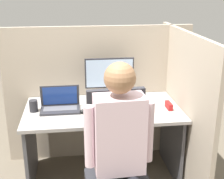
# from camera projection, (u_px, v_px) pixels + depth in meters

# --- Properties ---
(cubicle_panel_back) EXTENTS (1.95, 0.04, 1.43)m
(cubicle_panel_back) POSITION_uv_depth(u_px,v_px,m) (99.00, 94.00, 3.31)
(cubicle_panel_back) COLOR tan
(cubicle_panel_back) RESTS_ON ground
(cubicle_panel_right) EXTENTS (0.04, 1.43, 1.43)m
(cubicle_panel_right) POSITION_uv_depth(u_px,v_px,m) (182.00, 108.00, 2.94)
(cubicle_panel_right) COLOR tan
(cubicle_panel_right) RESTS_ON ground
(desk) EXTENTS (1.45, 0.77, 0.72)m
(desk) POSITION_uv_depth(u_px,v_px,m) (103.00, 125.00, 2.98)
(desk) COLOR #9E9993
(desk) RESTS_ON ground
(paper_box) EXTENTS (0.28, 0.23, 0.06)m
(paper_box) POSITION_uv_depth(u_px,v_px,m) (110.00, 97.00, 3.13)
(paper_box) COLOR white
(paper_box) RESTS_ON desk
(monitor) EXTENTS (0.48, 0.18, 0.37)m
(monitor) POSITION_uv_depth(u_px,v_px,m) (109.00, 75.00, 3.06)
(monitor) COLOR #232328
(monitor) RESTS_ON paper_box
(laptop) EXTENTS (0.36, 0.21, 0.22)m
(laptop) POSITION_uv_depth(u_px,v_px,m) (60.00, 105.00, 2.87)
(laptop) COLOR #2D2D33
(laptop) RESTS_ON desk
(mouse) EXTENTS (0.06, 0.04, 0.04)m
(mouse) POSITION_uv_depth(u_px,v_px,m) (83.00, 111.00, 2.80)
(mouse) COLOR black
(mouse) RESTS_ON desk
(stapler) EXTENTS (0.04, 0.13, 0.06)m
(stapler) POSITION_uv_depth(u_px,v_px,m) (169.00, 106.00, 2.91)
(stapler) COLOR #A31919
(stapler) RESTS_ON desk
(carrot_toy) EXTENTS (0.04, 0.12, 0.04)m
(carrot_toy) POSITION_uv_depth(u_px,v_px,m) (102.00, 114.00, 2.74)
(carrot_toy) COLOR orange
(carrot_toy) RESTS_ON desk
(office_chair) EXTENTS (0.52, 0.56, 1.10)m
(office_chair) POSITION_uv_depth(u_px,v_px,m) (118.00, 164.00, 2.32)
(office_chair) COLOR #2D2D33
(office_chair) RESTS_ON ground
(person) EXTENTS (0.48, 0.44, 1.36)m
(person) POSITION_uv_depth(u_px,v_px,m) (120.00, 147.00, 2.09)
(person) COLOR black
(person) RESTS_ON ground
(pen_cup) EXTENTS (0.08, 0.08, 0.11)m
(pen_cup) POSITION_uv_depth(u_px,v_px,m) (34.00, 106.00, 2.83)
(pen_cup) COLOR #28282D
(pen_cup) RESTS_ON desk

